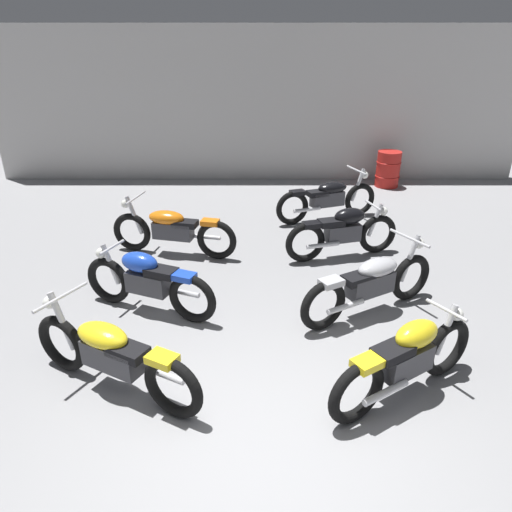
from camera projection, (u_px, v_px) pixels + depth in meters
name	position (u px, v px, depth m)	size (l,w,h in m)	color
ground_plane	(258.00, 456.00, 4.16)	(60.00, 60.00, 0.00)	gray
back_wall	(255.00, 105.00, 11.44)	(12.90, 0.24, 3.60)	#BCBAB7
motorcycle_left_row_0	(110.00, 355.00, 4.75)	(1.96, 1.16, 0.97)	black
motorcycle_left_row_1	(145.00, 281.00, 6.15)	(1.86, 0.85, 0.88)	black
motorcycle_left_row_2	(170.00, 229.00, 7.79)	(2.14, 0.77, 0.97)	black
motorcycle_right_row_0	(405.00, 358.00, 4.69)	(1.72, 1.15, 0.88)	black
motorcycle_right_row_1	(369.00, 282.00, 6.13)	(1.94, 1.19, 0.97)	black
motorcycle_right_row_2	(341.00, 231.00, 7.70)	(1.92, 0.72, 0.88)	black
motorcycle_right_row_3	(326.00, 198.00, 9.28)	(2.07, 0.97, 0.97)	black
oil_drum	(386.00, 169.00, 11.37)	(0.59, 0.59, 0.85)	red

